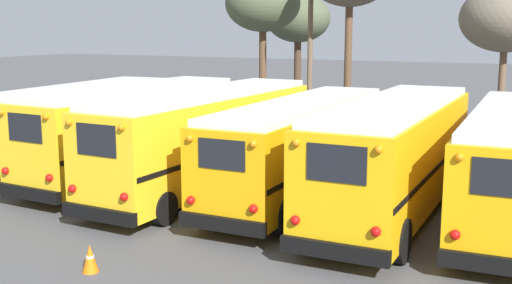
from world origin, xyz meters
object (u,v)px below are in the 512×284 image
Objects in this scene: bare_tree_0 at (263,4)px; school_bus_3 at (302,144)px; bare_tree_2 at (298,19)px; school_bus_1 at (135,128)px; school_bus_4 at (395,153)px; school_bus_0 at (83,122)px; traffic_cone at (90,258)px; school_bus_2 at (208,136)px; bare_tree_3 at (506,19)px; utility_pole at (310,51)px.

school_bus_3 is at bearing -60.09° from bare_tree_0.
bare_tree_2 is (-0.25, 5.64, -0.71)m from bare_tree_0.
school_bus_4 is (9.28, -0.38, 0.00)m from school_bus_1.
traffic_cone is (7.54, -8.54, -1.35)m from school_bus_0.
bare_tree_0 reaches higher than bare_tree_2.
bare_tree_3 reaches higher than school_bus_2.
traffic_cone is at bearing -48.55° from school_bus_0.
school_bus_2 is at bearing 100.32° from traffic_cone.
school_bus_2 is 1.37× the size of utility_pole.
school_bus_4 reaches higher than school_bus_1.
bare_tree_2 reaches higher than bare_tree_3.
bare_tree_2 is 28.55m from traffic_cone.
bare_tree_0 is (-4.79, 14.21, 4.69)m from school_bus_2.
bare_tree_0 reaches higher than bare_tree_3.
school_bus_3 is 1.30× the size of bare_tree_0.
bare_tree_2 is at bearing 119.33° from school_bus_4.
school_bus_2 is (3.09, -0.23, -0.01)m from school_bus_1.
bare_tree_2 reaches higher than school_bus_1.
bare_tree_3 is 11.44× the size of traffic_cone.
school_bus_0 is 1.35× the size of bare_tree_3.
school_bus_2 reaches higher than school_bus_3.
school_bus_3 is 1.47× the size of bare_tree_3.
utility_pole is 12.46× the size of traffic_cone.
bare_tree_2 is (-5.05, 19.84, 3.97)m from school_bus_2.
school_bus_0 is at bearing -96.05° from bare_tree_0.
school_bus_2 is 1.50× the size of bare_tree_3.
bare_tree_3 reaches higher than traffic_cone.
utility_pole is (1.64, 12.51, 2.30)m from school_bus_1.
bare_tree_3 is (13.94, 11.33, 3.95)m from school_bus_0.
school_bus_1 is 12.83m from utility_pole.
school_bus_4 reaches higher than school_bus_0.
school_bus_2 is 13.03m from utility_pole.
bare_tree_2 is at bearing 104.27° from school_bus_2.
school_bus_3 is 1.01× the size of school_bus_4.
school_bus_0 is 0.90× the size of school_bus_2.
traffic_cone is (1.36, -7.44, -1.45)m from school_bus_2.
bare_tree_2 is (-11.23, 19.99, 3.96)m from school_bus_4.
school_bus_0 is 0.93× the size of school_bus_4.
traffic_cone is at bearing -79.68° from school_bus_2.
school_bus_3 is at bearing 2.43° from school_bus_1.
school_bus_1 is at bearing -83.06° from bare_tree_0.
utility_pole is 4.36m from bare_tree_0.
school_bus_1 is 3.10m from school_bus_2.
utility_pole is 20.73m from traffic_cone.
school_bus_1 is at bearing -97.48° from utility_pole.
school_bus_1 is at bearing -15.56° from school_bus_0.
bare_tree_0 is at bearing -87.43° from bare_tree_2.
school_bus_2 is at bearing -170.92° from school_bus_3.
school_bus_2 is 15.14m from bare_tree_3.
school_bus_3 reaches higher than traffic_cone.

